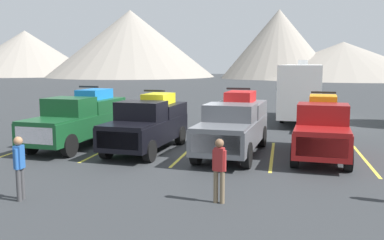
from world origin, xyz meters
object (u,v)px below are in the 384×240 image
(pickup_truck_b, at_px, (148,123))
(pickup_truck_d, at_px, (322,128))
(person_c, at_px, (219,166))
(camper_trailer_a, at_px, (301,89))
(pickup_truck_c, at_px, (234,124))
(person_b, at_px, (19,164))
(pickup_truck_a, at_px, (80,118))

(pickup_truck_b, distance_m, pickup_truck_d, 7.03)
(pickup_truck_d, distance_m, person_c, 7.03)
(pickup_truck_d, bearing_deg, person_c, -116.26)
(pickup_truck_b, height_order, camper_trailer_a, camper_trailer_a)
(pickup_truck_c, height_order, camper_trailer_a, camper_trailer_a)
(pickup_truck_d, xyz_separation_m, person_b, (-8.34, -7.19, -0.16))
(person_b, bearing_deg, pickup_truck_c, 55.20)
(pickup_truck_c, bearing_deg, person_c, -87.10)
(pickup_truck_c, xyz_separation_m, person_b, (-4.92, -7.08, -0.20))
(pickup_truck_b, relative_size, person_b, 3.12)
(pickup_truck_b, distance_m, person_c, 7.28)
(person_b, bearing_deg, camper_trailer_a, 65.48)
(pickup_truck_b, relative_size, camper_trailer_a, 0.59)
(pickup_truck_d, distance_m, person_b, 11.01)
(pickup_truck_a, height_order, pickup_truck_c, pickup_truck_c)
(pickup_truck_b, distance_m, person_b, 7.14)
(camper_trailer_a, height_order, person_c, camper_trailer_a)
(person_c, bearing_deg, person_b, -170.39)
(pickup_truck_b, height_order, pickup_truck_c, pickup_truck_c)
(pickup_truck_c, relative_size, person_c, 3.50)
(person_b, bearing_deg, pickup_truck_a, 105.01)
(person_b, bearing_deg, person_c, 9.61)
(pickup_truck_a, bearing_deg, pickup_truck_c, -2.82)
(pickup_truck_a, xyz_separation_m, camper_trailer_a, (9.93, 9.99, 0.81))
(pickup_truck_a, bearing_deg, camper_trailer_a, 45.18)
(pickup_truck_c, bearing_deg, pickup_truck_b, -178.96)
(pickup_truck_b, distance_m, camper_trailer_a, 12.36)
(camper_trailer_a, xyz_separation_m, person_c, (-2.71, -16.53, -1.03))
(pickup_truck_c, distance_m, person_b, 8.63)
(pickup_truck_b, xyz_separation_m, person_c, (3.92, -6.13, -0.16))
(camper_trailer_a, height_order, person_b, camper_trailer_a)
(pickup_truck_d, relative_size, person_c, 3.23)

